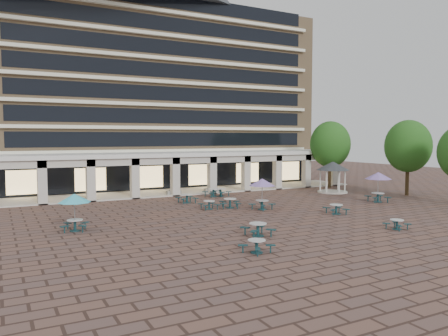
{
  "coord_description": "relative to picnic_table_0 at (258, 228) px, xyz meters",
  "views": [
    {
      "loc": [
        -18.36,
        -29.44,
        6.0
      ],
      "look_at": [
        -1.36,
        3.0,
        3.44
      ],
      "focal_mm": 35.0,
      "sensor_mm": 36.0,
      "label": 1
    }
  ],
  "objects": [
    {
      "name": "picnic_table_8",
      "position": [
        1.42,
        14.53,
        0.0
      ],
      "size": [
        1.81,
        1.81,
        0.81
      ],
      "rotation": [
        0.0,
        0.0,
        0.0
      ],
      "color": "#164044",
      "rests_on": "ground"
    },
    {
      "name": "retail_arcade",
      "position": [
        4.35,
        21.97,
        2.52
      ],
      "size": [
        42.0,
        6.6,
        4.4
      ],
      "color": "white",
      "rests_on": "ground"
    },
    {
      "name": "picnic_table_4",
      "position": [
        -9.65,
        6.67,
        1.56
      ],
      "size": [
        2.08,
        2.08,
        2.4
      ],
      "rotation": [
        0.0,
        0.0,
        -0.31
      ],
      "color": "#164044",
      "rests_on": "ground"
    },
    {
      "name": "picnic_table_9",
      "position": [
        1.7,
        10.38,
        -0.05
      ],
      "size": [
        1.7,
        1.7,
        0.72
      ],
      "rotation": [
        0.0,
        0.0,
        -0.08
      ],
      "color": "#164044",
      "rests_on": "ground"
    },
    {
      "name": "picnic_table_5",
      "position": [
        3.57,
        10.16,
        0.01
      ],
      "size": [
        2.23,
        2.23,
        0.81
      ],
      "rotation": [
        0.0,
        0.0,
        -0.43
      ],
      "color": "#164044",
      "rests_on": "ground"
    },
    {
      "name": "picnic_table_7",
      "position": [
        9.53,
        3.66,
        -0.02
      ],
      "size": [
        1.96,
        1.96,
        0.76
      ],
      "rotation": [
        0.0,
        0.0,
        -0.24
      ],
      "color": "#164044",
      "rests_on": "ground"
    },
    {
      "name": "picnic_table_6",
      "position": [
        5.52,
        8.15,
        1.71
      ],
      "size": [
        2.23,
        2.23,
        2.58
      ],
      "rotation": [
        0.0,
        0.0,
        0.32
      ],
      "color": "#164044",
      "rests_on": "ground"
    },
    {
      "name": "picnic_table_13",
      "position": [
        6.27,
        17.17,
        -0.0
      ],
      "size": [
        2.16,
        2.16,
        0.8
      ],
      "rotation": [
        0.0,
        0.0,
        0.37
      ],
      "color": "#164044",
      "rests_on": "ground"
    },
    {
      "name": "tree_east_a",
      "position": [
        23.69,
        8.75,
        4.63
      ],
      "size": [
        4.69,
        4.69,
        7.82
      ],
      "color": "#44321B",
      "rests_on": "ground"
    },
    {
      "name": "picnic_table_0",
      "position": [
        0.0,
        0.0,
        0.0
      ],
      "size": [
        1.89,
        1.89,
        0.8
      ],
      "rotation": [
        0.0,
        0.0,
        -0.08
      ],
      "color": "#164044",
      "rests_on": "ground"
    },
    {
      "name": "apartment_building",
      "position": [
        4.35,
        32.63,
        12.12
      ],
      "size": [
        40.0,
        15.5,
        25.2
      ],
      "color": "#A4845D",
      "rests_on": "ground"
    },
    {
      "name": "planter_left",
      "position": [
        2.25,
        20.07,
        0.09
      ],
      "size": [
        1.5,
        0.73,
        1.34
      ],
      "color": "gray",
      "rests_on": "ground"
    },
    {
      "name": "tree_east_c",
      "position": [
        21.38,
        17.96,
        4.71
      ],
      "size": [
        4.77,
        4.77,
        7.95
      ],
      "color": "#44321B",
      "rests_on": "ground"
    },
    {
      "name": "picnic_table_12",
      "position": [
        5.44,
        17.17,
        0.02
      ],
      "size": [
        1.98,
        1.98,
        0.83
      ],
      "rotation": [
        0.0,
        0.0,
        0.09
      ],
      "color": "#164044",
      "rests_on": "ground"
    },
    {
      "name": "planter_right",
      "position": [
        6.6,
        20.07,
        0.05
      ],
      "size": [
        1.5,
        0.65,
        1.28
      ],
      "color": "gray",
      "rests_on": "ground"
    },
    {
      "name": "gazebo",
      "position": [
        18.45,
        14.15,
        2.06
      ],
      "size": [
        3.61,
        3.61,
        3.36
      ],
      "rotation": [
        0.0,
        0.0,
        0.36
      ],
      "color": "beige",
      "rests_on": "ground"
    },
    {
      "name": "picnic_table_11",
      "position": [
        17.38,
        6.77,
        1.88
      ],
      "size": [
        2.4,
        2.4,
        2.77
      ],
      "rotation": [
        0.0,
        0.0,
        -0.29
      ],
      "color": "#164044",
      "rests_on": "ground"
    },
    {
      "name": "ground",
      "position": [
        4.35,
        7.17,
        -0.48
      ],
      "size": [
        120.0,
        120.0,
        0.0
      ],
      "primitive_type": "plane",
      "color": "brown",
      "rests_on": "ground"
    },
    {
      "name": "picnic_table_2",
      "position": [
        9.1,
        -2.56,
        -0.09
      ],
      "size": [
        1.59,
        1.59,
        0.65
      ],
      "rotation": [
        0.0,
        0.0,
        0.15
      ],
      "color": "#164044",
      "rests_on": "ground"
    },
    {
      "name": "picnic_table_1",
      "position": [
        -2.12,
        -3.27,
        -0.06
      ],
      "size": [
        1.84,
        1.84,
        0.7
      ],
      "rotation": [
        0.0,
        0.0,
        0.29
      ],
      "color": "#164044",
      "rests_on": "ground"
    }
  ]
}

